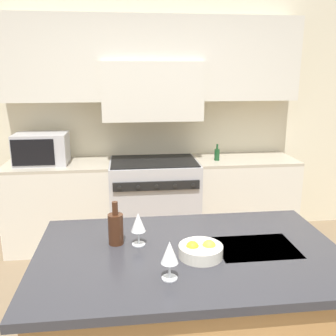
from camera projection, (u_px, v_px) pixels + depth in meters
The scene contains 10 objects.
back_cabinetry at pixel (151, 97), 4.09m from camera, with size 10.00×0.46×2.70m.
back_counter at pixel (154, 201), 4.12m from camera, with size 3.10×0.62×0.92m.
range_stove at pixel (154, 202), 4.10m from camera, with size 0.94×0.70×0.93m.
microwave at pixel (42, 149), 3.83m from camera, with size 0.52×0.37×0.32m.
kitchen_island at pixel (189, 320), 2.17m from camera, with size 1.69×1.06×0.89m.
wine_bottle at pixel (116, 228), 2.12m from camera, with size 0.09×0.09×0.25m.
wine_glass_near at pixel (170, 253), 1.75m from camera, with size 0.08×0.08×0.19m.
wine_glass_far at pixel (138, 223), 2.10m from camera, with size 0.08×0.08×0.19m.
fruit_bowl at pixel (201, 250), 1.99m from camera, with size 0.24×0.24×0.09m.
oil_bottle_on_counter at pixel (217, 154), 4.01m from camera, with size 0.06×0.06×0.18m.
Camera 1 is at (-0.30, -1.93, 1.85)m, focal length 40.00 mm.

